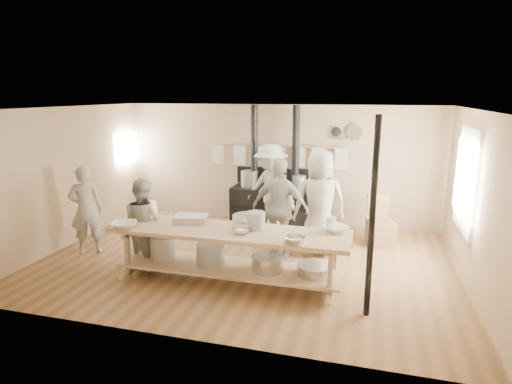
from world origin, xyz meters
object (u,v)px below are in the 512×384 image
stove (274,202)px  cook_left (144,224)px  prep_table (228,250)px  cook_by_window (271,189)px  chair (380,231)px  roasting_pan (191,219)px  cook_right (280,209)px  cook_center (320,203)px  cook_far_left (86,210)px

stove → cook_left: stove is taller
prep_table → cook_by_window: cook_by_window is taller
stove → chair: bearing=-16.6°
prep_table → roasting_pan: roasting_pan is taller
prep_table → cook_left: cook_left is taller
cook_by_window → roasting_pan: size_ratio=3.60×
cook_right → cook_center: bearing=-148.1°
cook_left → cook_right: bearing=-131.8°
chair → roasting_pan: size_ratio=1.87×
prep_table → cook_center: (1.17, 1.56, 0.43)m
cook_far_left → roasting_pan: (2.18, -0.34, 0.10)m
stove → cook_center: (1.17, -1.45, 0.43)m
prep_table → chair: bearing=46.3°
cook_far_left → chair: cook_far_left is taller
cook_center → cook_by_window: size_ratio=1.03×
cook_far_left → cook_right: 3.47m
cook_left → chair: (3.77, 2.14, -0.47)m
stove → roasting_pan: size_ratio=5.07×
cook_far_left → cook_by_window: cook_by_window is taller
cook_right → stove: bearing=-65.7°
cook_left → cook_far_left: bearing=7.3°
stove → cook_right: 1.86m
stove → prep_table: stove is taller
stove → cook_right: bearing=-73.3°
cook_left → cook_by_window: size_ratio=0.81×
chair → roasting_pan: roasting_pan is taller
cook_by_window → chair: bearing=17.5°
cook_left → roasting_pan: cook_left is taller
cook_far_left → cook_left: 1.37m
cook_center → cook_right: (-0.64, -0.29, -0.07)m
prep_table → cook_far_left: 2.92m
roasting_pan → chair: bearing=36.4°
chair → cook_right: bearing=-169.0°
chair → cook_by_window: bearing=154.1°
cook_right → cook_by_window: 1.35m
cook_center → cook_far_left: bearing=-2.2°
stove → cook_center: bearing=-51.2°
stove → cook_center: size_ratio=1.37×
cook_center → chair: 1.49m
stove → cook_by_window: stove is taller
cook_left → cook_by_window: 2.81m
cook_by_window → roasting_pan: (-0.73, -2.34, -0.02)m
stove → prep_table: (-0.00, -3.02, -0.00)m
cook_right → chair: (1.72, 1.08, -0.59)m
cook_far_left → roasting_pan: cook_far_left is taller
stove → cook_by_window: (0.05, -0.48, 0.40)m
cook_far_left → cook_right: cook_right is taller
cook_far_left → cook_by_window: 3.53m
cook_by_window → cook_far_left: bearing=-123.3°
stove → cook_right: size_ratio=1.48×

